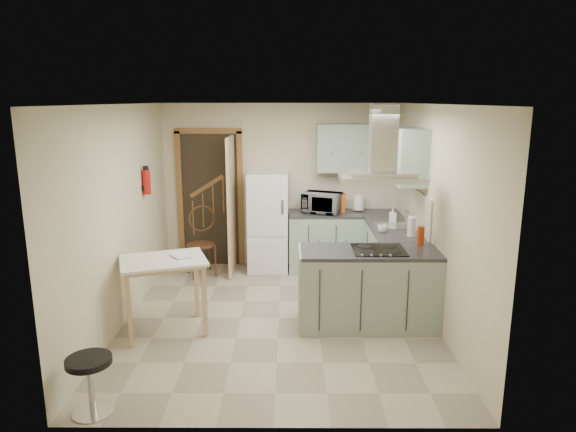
{
  "coord_description": "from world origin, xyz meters",
  "views": [
    {
      "loc": [
        0.13,
        -5.7,
        2.55
      ],
      "look_at": [
        0.11,
        0.45,
        1.15
      ],
      "focal_mm": 32.0,
      "sensor_mm": 36.0,
      "label": 1
    }
  ],
  "objects_px": {
    "fridge": "(268,222)",
    "peninsula": "(368,288)",
    "bentwood_chair": "(201,245)",
    "extractor_hood": "(382,178)",
    "microwave": "(322,203)",
    "stool": "(91,385)",
    "drop_leaf_table": "(165,296)"
  },
  "relations": [
    {
      "from": "peninsula",
      "to": "extractor_hood",
      "type": "xyz_separation_m",
      "value": [
        0.1,
        0.0,
        1.27
      ]
    },
    {
      "from": "fridge",
      "to": "drop_leaf_table",
      "type": "xyz_separation_m",
      "value": [
        -1.06,
        -2.15,
        -0.33
      ]
    },
    {
      "from": "fridge",
      "to": "stool",
      "type": "height_order",
      "value": "fridge"
    },
    {
      "from": "fridge",
      "to": "peninsula",
      "type": "height_order",
      "value": "fridge"
    },
    {
      "from": "extractor_hood",
      "to": "stool",
      "type": "height_order",
      "value": "extractor_hood"
    },
    {
      "from": "drop_leaf_table",
      "to": "bentwood_chair",
      "type": "relative_size",
      "value": 0.97
    },
    {
      "from": "bentwood_chair",
      "to": "stool",
      "type": "xyz_separation_m",
      "value": [
        -0.33,
        -3.45,
        -0.21
      ]
    },
    {
      "from": "bentwood_chair",
      "to": "microwave",
      "type": "distance_m",
      "value": 1.89
    },
    {
      "from": "peninsula",
      "to": "microwave",
      "type": "bearing_deg",
      "value": 102.05
    },
    {
      "from": "extractor_hood",
      "to": "bentwood_chair",
      "type": "distance_m",
      "value": 3.15
    },
    {
      "from": "drop_leaf_table",
      "to": "microwave",
      "type": "xyz_separation_m",
      "value": [
        1.87,
        2.13,
        0.63
      ]
    },
    {
      "from": "peninsula",
      "to": "extractor_hood",
      "type": "relative_size",
      "value": 1.72
    },
    {
      "from": "stool",
      "to": "fridge",
      "type": "bearing_deg",
      "value": 70.43
    },
    {
      "from": "peninsula",
      "to": "microwave",
      "type": "distance_m",
      "value": 2.09
    },
    {
      "from": "microwave",
      "to": "fridge",
      "type": "bearing_deg",
      "value": -159.91
    },
    {
      "from": "extractor_hood",
      "to": "microwave",
      "type": "height_order",
      "value": "extractor_hood"
    },
    {
      "from": "bentwood_chair",
      "to": "extractor_hood",
      "type": "bearing_deg",
      "value": -60.26
    },
    {
      "from": "peninsula",
      "to": "bentwood_chair",
      "type": "xyz_separation_m",
      "value": [
        -2.21,
        1.73,
        0.01
      ]
    },
    {
      "from": "extractor_hood",
      "to": "fridge",
      "type": "bearing_deg",
      "value": 123.79
    },
    {
      "from": "microwave",
      "to": "stool",
      "type": "bearing_deg",
      "value": -98.57
    },
    {
      "from": "bentwood_chair",
      "to": "stool",
      "type": "bearing_deg",
      "value": -118.82
    },
    {
      "from": "extractor_hood",
      "to": "drop_leaf_table",
      "type": "distance_m",
      "value": 2.72
    },
    {
      "from": "microwave",
      "to": "bentwood_chair",
      "type": "bearing_deg",
      "value": -151.36
    },
    {
      "from": "microwave",
      "to": "extractor_hood",
      "type": "bearing_deg",
      "value": -53.8
    },
    {
      "from": "stool",
      "to": "microwave",
      "type": "distance_m",
      "value": 4.32
    },
    {
      "from": "extractor_hood",
      "to": "drop_leaf_table",
      "type": "xyz_separation_m",
      "value": [
        -2.38,
        -0.17,
        -1.3
      ]
    },
    {
      "from": "drop_leaf_table",
      "to": "microwave",
      "type": "distance_m",
      "value": 2.9
    },
    {
      "from": "fridge",
      "to": "peninsula",
      "type": "bearing_deg",
      "value": -58.26
    },
    {
      "from": "bentwood_chair",
      "to": "microwave",
      "type": "xyz_separation_m",
      "value": [
        1.79,
        0.23,
        0.59
      ]
    },
    {
      "from": "peninsula",
      "to": "stool",
      "type": "distance_m",
      "value": 3.07
    },
    {
      "from": "drop_leaf_table",
      "to": "stool",
      "type": "relative_size",
      "value": 1.81
    },
    {
      "from": "fridge",
      "to": "peninsula",
      "type": "xyz_separation_m",
      "value": [
        1.22,
        -1.98,
        -0.3
      ]
    }
  ]
}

